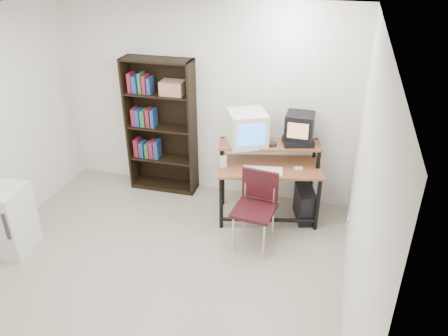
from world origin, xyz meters
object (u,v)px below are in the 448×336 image
(pc_tower, at_px, (305,204))
(school_chair, at_px, (256,202))
(crt_monitor, at_px, (247,128))
(computer_desk, at_px, (269,168))
(bookshelf, at_px, (161,125))
(mini_fridge, at_px, (7,220))
(crt_tv, at_px, (300,126))

(pc_tower, relative_size, school_chair, 0.50)
(crt_monitor, height_order, pc_tower, crt_monitor)
(computer_desk, height_order, pc_tower, computer_desk)
(computer_desk, relative_size, crt_monitor, 2.33)
(school_chair, height_order, bookshelf, bookshelf)
(bookshelf, bearing_deg, mini_fridge, -123.15)
(pc_tower, xyz_separation_m, bookshelf, (-2.03, 0.29, 0.74))
(crt_monitor, xyz_separation_m, school_chair, (0.26, -0.62, -0.62))
(crt_monitor, distance_m, mini_fridge, 2.95)
(computer_desk, relative_size, mini_fridge, 1.69)
(crt_tv, bearing_deg, pc_tower, -41.35)
(computer_desk, height_order, crt_monitor, crt_monitor)
(crt_monitor, bearing_deg, crt_tv, -10.79)
(computer_desk, relative_size, bookshelf, 0.73)
(crt_tv, bearing_deg, crt_monitor, -163.54)
(mini_fridge, bearing_deg, school_chair, 13.59)
(crt_tv, xyz_separation_m, mini_fridge, (-3.02, -1.69, -0.80))
(computer_desk, height_order, crt_tv, crt_tv)
(pc_tower, distance_m, bookshelf, 2.18)
(computer_desk, xyz_separation_m, mini_fridge, (-2.71, -1.48, -0.29))
(pc_tower, height_order, mini_fridge, mini_fridge)
(bookshelf, height_order, mini_fridge, bookshelf)
(pc_tower, xyz_separation_m, school_chair, (-0.50, -0.65, 0.34))
(crt_tv, xyz_separation_m, bookshelf, (-1.87, 0.14, -0.25))
(pc_tower, bearing_deg, bookshelf, 154.68)
(pc_tower, xyz_separation_m, mini_fridge, (-3.18, -1.54, 0.19))
(computer_desk, xyz_separation_m, crt_tv, (0.31, 0.21, 0.51))
(crt_monitor, relative_size, crt_tv, 1.76)
(school_chair, relative_size, bookshelf, 0.48)
(computer_desk, relative_size, crt_tv, 4.09)
(crt_monitor, distance_m, school_chair, 0.92)
(crt_tv, height_order, bookshelf, bookshelf)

